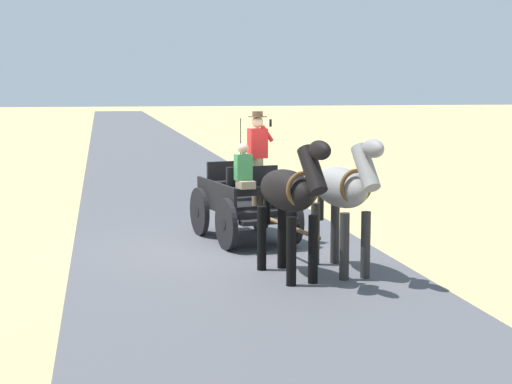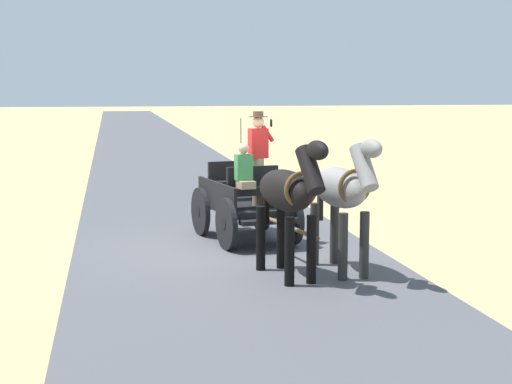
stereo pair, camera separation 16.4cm
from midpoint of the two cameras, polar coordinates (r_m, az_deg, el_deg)
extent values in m
plane|color=tan|center=(14.46, -2.02, -4.09)|extent=(200.00, 200.00, 0.00)
cube|color=#4C4C51|center=(14.46, -2.02, -4.07)|extent=(5.49, 160.00, 0.01)
cube|color=black|center=(15.06, -0.53, -1.05)|extent=(1.60, 2.39, 0.12)
cube|color=black|center=(15.24, 1.46, 0.11)|extent=(0.46, 2.06, 0.44)
cube|color=black|center=(14.83, -2.59, -0.11)|extent=(0.46, 2.06, 0.44)
cube|color=black|center=(13.97, 1.28, -2.17)|extent=(1.11, 0.44, 0.08)
cube|color=black|center=(16.20, -2.07, -1.07)|extent=(0.75, 0.34, 0.06)
cube|color=black|center=(14.45, 0.34, 0.10)|extent=(1.07, 0.55, 0.14)
cube|color=black|center=(14.59, 0.07, 1.04)|extent=(1.02, 0.28, 0.44)
cube|color=black|center=(15.47, -1.20, 0.60)|extent=(1.07, 0.55, 0.14)
cube|color=black|center=(15.61, -1.43, 1.48)|extent=(1.02, 0.28, 0.44)
cylinder|color=black|center=(14.64, 2.94, -2.03)|extent=(0.28, 0.96, 0.96)
cylinder|color=black|center=(14.64, 2.94, -2.03)|extent=(0.16, 0.23, 0.21)
cylinder|color=black|center=(14.16, -1.85, -2.36)|extent=(0.28, 0.96, 0.96)
cylinder|color=black|center=(14.16, -1.85, -2.36)|extent=(0.16, 0.23, 0.21)
cylinder|color=black|center=(16.04, 0.64, -1.16)|extent=(0.28, 0.96, 0.96)
cylinder|color=black|center=(16.04, 0.64, -1.16)|extent=(0.16, 0.23, 0.21)
cylinder|color=black|center=(15.59, -3.79, -1.43)|extent=(0.28, 0.96, 0.96)
cylinder|color=black|center=(15.59, -3.79, -1.43)|extent=(0.16, 0.23, 0.21)
cylinder|color=brown|center=(13.07, 2.97, -2.64)|extent=(0.45, 1.98, 0.07)
cylinder|color=black|center=(14.27, -0.78, 2.82)|extent=(0.02, 0.02, 1.30)
cylinder|color=#998466|center=(14.74, 0.47, 0.76)|extent=(0.22, 0.22, 0.90)
cube|color=red|center=(14.67, 0.48, 3.59)|extent=(0.38, 0.28, 0.56)
sphere|color=beige|center=(14.65, 0.48, 5.15)|extent=(0.22, 0.22, 0.22)
cylinder|color=#473323|center=(14.65, 0.48, 5.54)|extent=(0.36, 0.36, 0.01)
cylinder|color=#473323|center=(14.64, 0.48, 5.74)|extent=(0.20, 0.20, 0.10)
cylinder|color=red|center=(14.69, 1.19, 4.30)|extent=(0.27, 0.13, 0.32)
cube|color=black|center=(14.69, 1.44, 5.08)|extent=(0.03, 0.07, 0.14)
cube|color=#998466|center=(14.23, -0.42, 0.54)|extent=(0.34, 0.37, 0.14)
cube|color=#387F47|center=(14.31, -0.59, 1.83)|extent=(0.33, 0.25, 0.48)
sphere|color=tan|center=(14.28, -0.59, 3.23)|extent=(0.20, 0.20, 0.20)
ellipsoid|color=gray|center=(12.46, 6.49, 0.34)|extent=(0.79, 1.63, 0.64)
cylinder|color=#272726|center=(12.20, 8.32, -3.88)|extent=(0.15, 0.15, 1.05)
cylinder|color=#272726|center=(12.03, 6.78, -4.01)|extent=(0.15, 0.15, 1.05)
cylinder|color=#272726|center=(13.15, 6.12, -2.99)|extent=(0.15, 0.15, 1.05)
cylinder|color=#272726|center=(13.01, 4.67, -3.09)|extent=(0.15, 0.15, 1.05)
cylinder|color=gray|center=(11.66, 8.32, 1.78)|extent=(0.35, 0.68, 0.73)
ellipsoid|color=gray|center=(11.44, 8.85, 3.17)|extent=(0.30, 0.57, 0.28)
cube|color=#272726|center=(11.68, 8.27, 1.96)|extent=(0.13, 0.51, 0.56)
cylinder|color=#272726|center=(13.16, 5.08, -0.57)|extent=(0.11, 0.11, 0.70)
torus|color=brown|center=(11.96, 7.63, 0.40)|extent=(0.55, 0.15, 0.55)
ellipsoid|color=black|center=(12.04, 2.56, 0.12)|extent=(0.88, 1.64, 0.64)
cylinder|color=black|center=(11.79, 4.47, -4.23)|extent=(0.15, 0.15, 1.05)
cylinder|color=black|center=(11.63, 2.87, -4.38)|extent=(0.15, 0.15, 1.05)
cylinder|color=black|center=(12.75, 2.22, -3.30)|extent=(0.15, 0.15, 1.05)
cylinder|color=black|center=(12.60, 0.72, -3.42)|extent=(0.15, 0.15, 1.05)
cylinder|color=black|center=(11.25, 4.41, 1.62)|extent=(0.39, 0.69, 0.73)
ellipsoid|color=black|center=(11.02, 4.95, 3.06)|extent=(0.33, 0.57, 0.28)
cube|color=black|center=(11.26, 4.36, 1.81)|extent=(0.16, 0.50, 0.56)
cylinder|color=black|center=(12.75, 1.13, -0.81)|extent=(0.11, 0.11, 0.70)
torus|color=brown|center=(11.55, 3.72, 0.18)|extent=(0.55, 0.18, 0.55)
camera|label=1|loc=(0.08, -89.66, 0.05)|focal=54.61mm
camera|label=2|loc=(0.08, 90.34, -0.05)|focal=54.61mm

